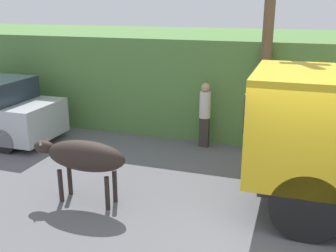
% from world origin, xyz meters
% --- Properties ---
extents(ground_plane, '(60.00, 60.00, 0.00)m').
position_xyz_m(ground_plane, '(0.00, 0.00, 0.00)').
color(ground_plane, slate).
extents(hillside_embankment, '(32.00, 5.65, 2.80)m').
position_xyz_m(hillside_embankment, '(0.00, 6.87, 1.40)').
color(hillside_embankment, '#568442').
rests_on(hillside_embankment, ground_plane).
extents(brown_cow, '(1.95, 0.59, 1.25)m').
position_xyz_m(brown_cow, '(-4.06, -0.07, 0.94)').
color(brown_cow, '#2D231E').
rests_on(brown_cow, ground_plane).
extents(pedestrian_on_hill, '(0.31, 0.31, 1.75)m').
position_xyz_m(pedestrian_on_hill, '(-2.60, 3.69, 0.99)').
color(pedestrian_on_hill, '#38332D').
rests_on(pedestrian_on_hill, ground_plane).
extents(utility_pole, '(0.90, 0.26, 5.95)m').
position_xyz_m(utility_pole, '(-1.13, 3.85, 3.08)').
color(utility_pole, brown).
rests_on(utility_pole, ground_plane).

